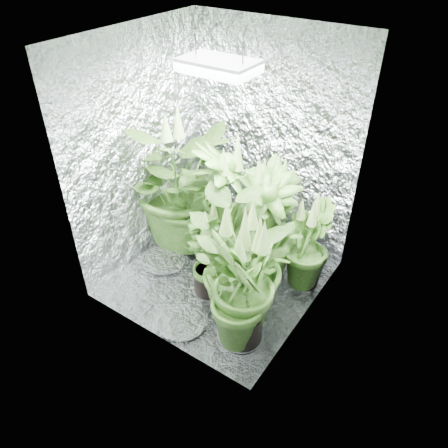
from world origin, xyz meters
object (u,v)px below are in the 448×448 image
object	(u,v)px
grow_lamp	(219,66)
plant_e	(238,265)
plant_b	(270,211)
plant_g	(243,290)
circulation_fan	(315,252)
plant_d	(224,212)
plant_a	(183,184)
plant_f	(209,253)
plant_h	(265,228)
plant_c	(308,246)

from	to	relation	value
grow_lamp	plant_e	bearing A→B (deg)	-36.64
grow_lamp	plant_b	size ratio (longest dim) A/B	0.49
plant_e	plant_g	size ratio (longest dim) A/B	0.95
plant_b	plant_e	size ratio (longest dim) A/B	0.96
grow_lamp	circulation_fan	bearing A→B (deg)	45.94
plant_b	plant_d	world-z (taller)	plant_d
plant_a	plant_g	xyz separation A→B (m)	(1.08, -0.71, -0.14)
plant_a	plant_f	world-z (taller)	plant_a
grow_lamp	plant_g	distance (m)	1.49
plant_d	plant_g	size ratio (longest dim) A/B	1.11
plant_d	plant_a	bearing A→B (deg)	170.80
plant_a	plant_d	bearing A→B (deg)	-9.20
plant_a	plant_d	distance (m)	0.50
plant_b	plant_g	bearing A→B (deg)	-70.97
plant_h	circulation_fan	bearing A→B (deg)	47.27
plant_g	circulation_fan	bearing A→B (deg)	85.23
plant_a	plant_g	size ratio (longest dim) A/B	1.22
plant_a	plant_f	size ratio (longest dim) A/B	1.52
plant_a	plant_f	xyz separation A→B (m)	(0.58, -0.42, -0.25)
plant_g	plant_a	bearing A→B (deg)	146.58
plant_a	plant_e	distance (m)	1.05
plant_e	plant_c	bearing A→B (deg)	65.58
plant_e	plant_h	bearing A→B (deg)	97.81
plant_d	plant_g	world-z (taller)	plant_d
plant_d	plant_e	world-z (taller)	plant_d
plant_e	plant_f	distance (m)	0.36
plant_d	circulation_fan	size ratio (longest dim) A/B	3.59
plant_e	plant_f	size ratio (longest dim) A/B	1.18
plant_c	plant_f	xyz separation A→B (m)	(-0.61, -0.54, 0.00)
plant_d	plant_f	distance (m)	0.39
plant_f	plant_h	bearing A→B (deg)	58.95
plant_g	plant_h	xyz separation A→B (m)	(-0.24, 0.73, -0.01)
plant_f	circulation_fan	distance (m)	1.03
plant_a	plant_e	world-z (taller)	plant_a
plant_a	plant_b	distance (m)	0.81
plant_b	plant_g	world-z (taller)	plant_g
plant_c	plant_f	distance (m)	0.82
plant_c	plant_g	size ratio (longest dim) A/B	0.79
plant_c	plant_h	bearing A→B (deg)	-163.97
grow_lamp	plant_d	size ratio (longest dim) A/B	0.40
plant_b	plant_c	size ratio (longest dim) A/B	1.16
plant_f	circulation_fan	world-z (taller)	plant_f
plant_a	plant_d	xyz separation A→B (m)	(0.49, -0.08, -0.07)
grow_lamp	plant_g	xyz separation A→B (m)	(0.52, -0.47, -1.32)
circulation_fan	plant_b	bearing A→B (deg)	-154.02
plant_b	plant_f	size ratio (longest dim) A/B	1.14
plant_c	plant_d	size ratio (longest dim) A/B	0.71
grow_lamp	circulation_fan	xyz separation A→B (m)	(0.61, 0.63, -1.68)
plant_a	plant_h	world-z (taller)	plant_a
grow_lamp	plant_c	xyz separation A→B (m)	(0.63, 0.37, -1.43)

